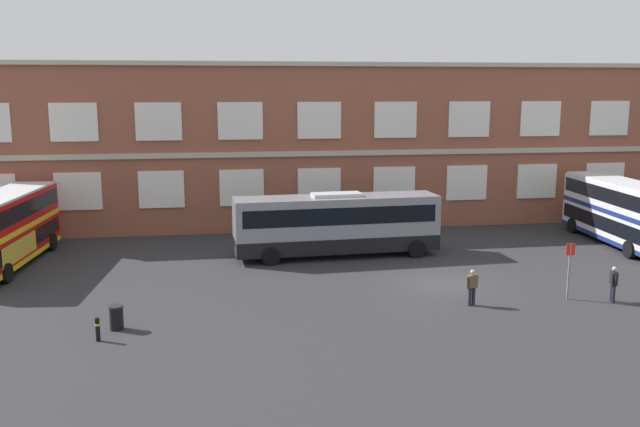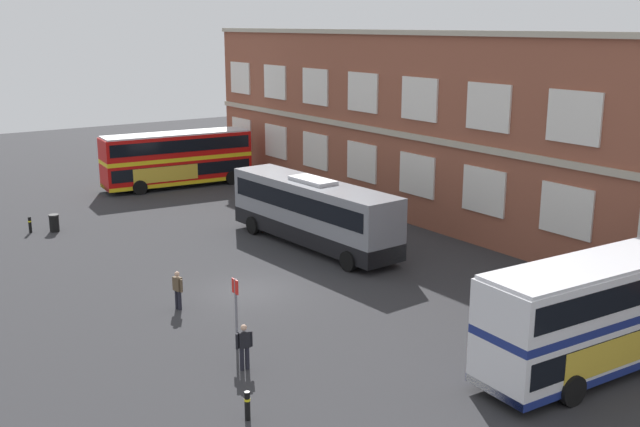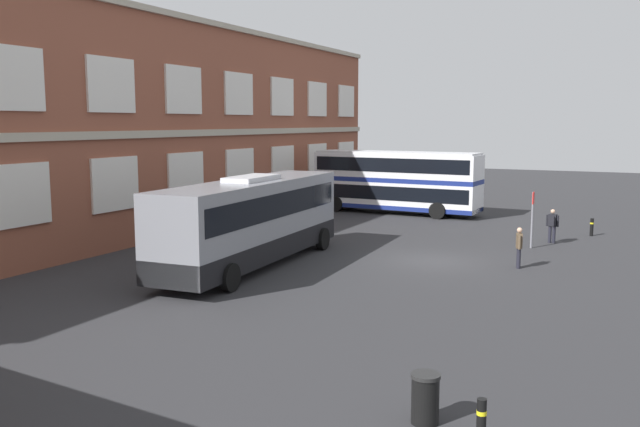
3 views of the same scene
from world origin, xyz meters
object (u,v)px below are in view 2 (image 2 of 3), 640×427
(waiting_passenger, at_px, (244,345))
(safety_bollard_west, at_px, (247,405))
(touring_coach, at_px, (313,212))
(double_decker_near, at_px, (177,158))
(double_decker_middle, at_px, (610,310))
(bus_stand_flag, at_px, (236,306))
(station_litter_bin, at_px, (54,223))
(second_passenger, at_px, (178,289))
(safety_bollard_east, at_px, (30,224))

(waiting_passenger, distance_m, safety_bollard_west, 3.54)
(touring_coach, distance_m, waiting_passenger, 15.44)
(double_decker_near, distance_m, double_decker_middle, 36.98)
(touring_coach, distance_m, bus_stand_flag, 13.59)
(double_decker_near, height_order, station_litter_bin, double_decker_near)
(second_passenger, bearing_deg, double_decker_middle, 36.36)
(double_decker_near, bearing_deg, double_decker_middle, -0.53)
(double_decker_middle, height_order, safety_bollard_west, double_decker_middle)
(touring_coach, relative_size, bus_stand_flag, 4.49)
(double_decker_near, height_order, touring_coach, double_decker_near)
(touring_coach, bearing_deg, second_passenger, -65.98)
(double_decker_middle, xyz_separation_m, safety_bollard_east, (-30.08, -12.20, -1.66))
(station_litter_bin, xyz_separation_m, safety_bollard_west, (25.47, -1.40, -0.03))
(touring_coach, height_order, safety_bollard_west, touring_coach)
(waiting_passenger, distance_m, bus_stand_flag, 2.11)
(safety_bollard_west, bearing_deg, waiting_passenger, 152.10)
(safety_bollard_east, bearing_deg, touring_coach, 45.83)
(waiting_passenger, distance_m, station_litter_bin, 22.37)
(bus_stand_flag, distance_m, safety_bollard_west, 5.62)
(touring_coach, bearing_deg, bus_stand_flag, -46.66)
(waiting_passenger, bearing_deg, double_decker_near, 159.66)
(second_passenger, bearing_deg, safety_bollard_west, -12.42)
(double_decker_middle, distance_m, touring_coach, 18.35)
(bus_stand_flag, height_order, safety_bollard_west, bus_stand_flag)
(safety_bollard_east, bearing_deg, double_decker_near, 118.80)
(bus_stand_flag, relative_size, station_litter_bin, 2.62)
(double_decker_middle, relative_size, second_passenger, 6.54)
(second_passenger, relative_size, safety_bollard_east, 1.79)
(safety_bollard_west, bearing_deg, station_litter_bin, 176.86)
(double_decker_near, height_order, safety_bollard_east, double_decker_near)
(touring_coach, xyz_separation_m, safety_bollard_east, (-11.74, -12.08, -1.42))
(double_decker_near, xyz_separation_m, safety_bollard_east, (6.89, -12.54, -1.66))
(waiting_passenger, height_order, bus_stand_flag, bus_stand_flag)
(second_passenger, xyz_separation_m, bus_stand_flag, (4.83, 0.20, 0.70))
(waiting_passenger, bearing_deg, double_decker_middle, 56.24)
(double_decker_near, height_order, waiting_passenger, double_decker_near)
(double_decker_middle, height_order, bus_stand_flag, double_decker_middle)
(safety_bollard_west, height_order, safety_bollard_east, same)
(bus_stand_flag, bearing_deg, second_passenger, -177.65)
(second_passenger, xyz_separation_m, safety_bollard_east, (-16.23, -2.00, -0.44))
(waiting_passenger, relative_size, station_litter_bin, 1.65)
(double_decker_middle, relative_size, station_litter_bin, 10.80)
(waiting_passenger, bearing_deg, station_litter_bin, -179.37)
(waiting_passenger, bearing_deg, touring_coach, 136.56)
(bus_stand_flag, height_order, station_litter_bin, bus_stand_flag)
(double_decker_middle, height_order, safety_bollard_east, double_decker_middle)
(touring_coach, relative_size, safety_bollard_east, 12.76)
(double_decker_middle, height_order, touring_coach, double_decker_middle)
(double_decker_near, relative_size, safety_bollard_east, 11.78)
(double_decker_middle, relative_size, touring_coach, 0.92)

